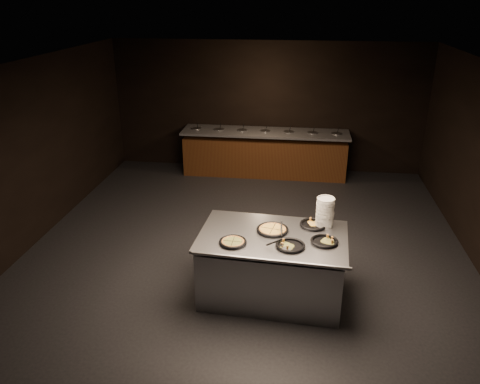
{
  "coord_description": "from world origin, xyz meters",
  "views": [
    {
      "loc": [
        0.75,
        -6.46,
        3.83
      ],
      "look_at": [
        -0.13,
        0.3,
        0.92
      ],
      "focal_mm": 35.0,
      "sensor_mm": 36.0,
      "label": 1
    }
  ],
  "objects": [
    {
      "name": "room",
      "position": [
        0.0,
        0.0,
        1.45
      ],
      "size": [
        7.02,
        8.02,
        2.92
      ],
      "color": "black",
      "rests_on": "ground"
    },
    {
      "name": "salad_bar",
      "position": [
        0.0,
        3.56,
        0.44
      ],
      "size": [
        3.7,
        0.83,
        1.18
      ],
      "color": "#5B3415",
      "rests_on": "ground"
    },
    {
      "name": "serving_counter",
      "position": [
        0.48,
        -1.07,
        0.44
      ],
      "size": [
        1.99,
        1.34,
        0.92
      ],
      "rotation": [
        0.0,
        0.0,
        -0.06
      ],
      "color": "#ADAFB4",
      "rests_on": "ground"
    },
    {
      "name": "plate_stack",
      "position": [
        1.15,
        -0.7,
        1.12
      ],
      "size": [
        0.24,
        0.24,
        0.4
      ],
      "primitive_type": "cylinder",
      "color": "silver",
      "rests_on": "serving_counter"
    },
    {
      "name": "pan_veggie_whole",
      "position": [
        -0.01,
        -1.35,
        0.94
      ],
      "size": [
        0.35,
        0.35,
        0.04
      ],
      "rotation": [
        0.0,
        0.0,
        -0.03
      ],
      "color": "black",
      "rests_on": "serving_counter"
    },
    {
      "name": "pan_cheese_whole",
      "position": [
        0.47,
        -0.95,
        0.94
      ],
      "size": [
        0.43,
        0.43,
        0.04
      ],
      "rotation": [
        0.0,
        0.0,
        -0.19
      ],
      "color": "black",
      "rests_on": "serving_counter"
    },
    {
      "name": "pan_cheese_slices_a",
      "position": [
        1.0,
        -0.73,
        0.94
      ],
      "size": [
        0.37,
        0.37,
        0.04
      ],
      "rotation": [
        0.0,
        0.0,
        1.07
      ],
      "color": "black",
      "rests_on": "serving_counter"
    },
    {
      "name": "pan_cheese_slices_b",
      "position": [
        0.71,
        -1.34,
        0.94
      ],
      "size": [
        0.37,
        0.37,
        0.04
      ],
      "rotation": [
        0.0,
        0.0,
        2.6
      ],
      "color": "black",
      "rests_on": "serving_counter"
    },
    {
      "name": "pan_veggie_slices",
      "position": [
        1.14,
        -1.18,
        0.94
      ],
      "size": [
        0.35,
        0.35,
        0.04
      ],
      "rotation": [
        0.0,
        0.0,
        -0.51
      ],
      "color": "black",
      "rests_on": "serving_counter"
    },
    {
      "name": "server_left",
      "position": [
        0.58,
        -1.0,
        0.99
      ],
      "size": [
        0.1,
        0.32,
        0.15
      ],
      "rotation": [
        0.0,
        0.0,
        1.72
      ],
      "color": "#ADAFB4",
      "rests_on": "serving_counter"
    },
    {
      "name": "server_right",
      "position": [
        0.56,
        -1.43,
        0.99
      ],
      "size": [
        0.31,
        0.09,
        0.15
      ],
      "rotation": [
        0.0,
        0.0,
        -0.02
      ],
      "color": "#ADAFB4",
      "rests_on": "serving_counter"
    }
  ]
}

